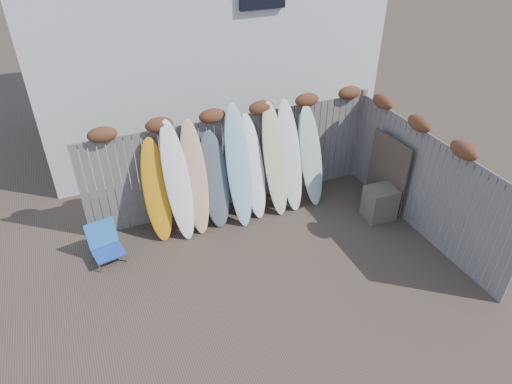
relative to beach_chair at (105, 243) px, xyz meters
name	(u,v)px	position (x,y,z in m)	size (l,w,h in m)	color
ground	(282,274)	(2.76, -1.66, -0.33)	(80.00, 80.00, 0.00)	#493A2D
back_fence	(236,154)	(2.82, 0.73, 0.86)	(6.05, 0.28, 2.24)	slate
right_fence	(423,177)	(5.76, -1.41, 0.82)	(0.28, 4.40, 2.24)	slate
house	(192,6)	(3.26, 4.84, 2.87)	(8.50, 5.50, 6.33)	silver
beach_chair	(105,243)	(0.00, 0.00, 0.00)	(0.63, 0.65, 0.70)	#2248AC
wooden_crate	(380,203)	(5.30, -0.90, 0.01)	(0.58, 0.49, 0.68)	#453934
lattice_panel	(387,174)	(5.60, -0.61, 0.47)	(0.04, 1.07, 1.60)	brown
surfboard_0	(157,191)	(1.10, 0.34, 0.64)	(0.50, 0.07, 2.02)	orange
surfboard_1	(177,182)	(1.48, 0.25, 0.79)	(0.48, 0.07, 2.33)	white
surfboard_2	(195,178)	(1.83, 0.30, 0.76)	(0.46, 0.07, 2.26)	#FFB58E
surfboard_3	(215,180)	(2.22, 0.31, 0.61)	(0.55, 0.07, 1.95)	#525B63
surfboard_4	(239,167)	(2.69, 0.23, 0.85)	(0.48, 0.07, 2.46)	#A0D3E3
surfboard_5	(253,167)	(3.02, 0.32, 0.71)	(0.47, 0.07, 2.16)	white
surfboard_6	(275,160)	(3.48, 0.27, 0.80)	(0.47, 0.07, 2.35)	beige
surfboard_7	(290,157)	(3.83, 0.30, 0.79)	(0.48, 0.07, 2.34)	white
surfboard_8	(311,156)	(4.31, 0.28, 0.71)	(0.49, 0.07, 2.15)	silver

